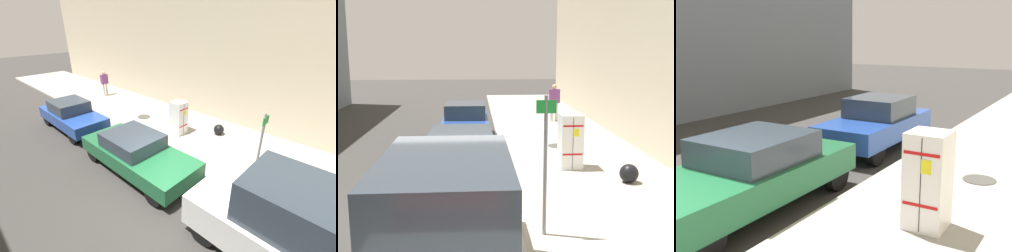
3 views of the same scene
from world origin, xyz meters
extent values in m
cube|color=white|center=(-3.35, -2.50, 0.92)|extent=(0.64, 0.65, 1.57)
cube|color=black|center=(-3.35, -2.17, 0.92)|extent=(0.01, 0.01, 1.50)
cube|color=yellow|center=(-3.43, -2.17, 1.23)|extent=(0.16, 0.01, 0.22)
cube|color=red|center=(-3.35, -2.17, 1.42)|extent=(0.57, 0.01, 0.05)
cube|color=red|center=(-3.35, -2.17, 0.60)|extent=(0.57, 0.01, 0.05)
cylinder|color=#47443F|center=(-3.53, -5.24, 0.14)|extent=(0.70, 0.70, 0.02)
cube|color=#23479E|center=(-0.21, -6.86, 0.64)|extent=(1.74, 4.17, 0.55)
cube|color=#2D3842|center=(-0.21, -7.07, 1.19)|extent=(1.53, 1.75, 0.55)
cylinder|color=black|center=(-0.95, -5.39, 0.37)|extent=(0.22, 0.73, 0.73)
cylinder|color=black|center=(0.52, -5.39, 0.37)|extent=(0.22, 0.73, 0.73)
cylinder|color=black|center=(-0.95, -8.33, 0.37)|extent=(0.22, 0.73, 0.73)
cylinder|color=black|center=(0.52, -8.33, 0.37)|extent=(0.22, 0.73, 0.73)
cube|color=#1E6038|center=(-0.21, -1.72, 0.62)|extent=(1.90, 4.63, 0.55)
cube|color=#2D3842|center=(-0.21, -1.95, 1.14)|extent=(1.67, 1.95, 0.50)
cylinder|color=black|center=(-1.03, 0.01, 0.34)|extent=(0.22, 0.68, 0.68)
cylinder|color=black|center=(-1.03, -3.44, 0.34)|extent=(0.22, 0.68, 0.68)
cylinder|color=black|center=(0.61, -3.44, 0.34)|extent=(0.22, 0.68, 0.68)
camera|label=1|loc=(4.07, 3.89, 4.99)|focal=24.00mm
camera|label=2|loc=(-0.62, 9.25, 3.57)|focal=45.00mm
camera|label=3|loc=(-5.51, 3.60, 3.14)|focal=45.00mm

